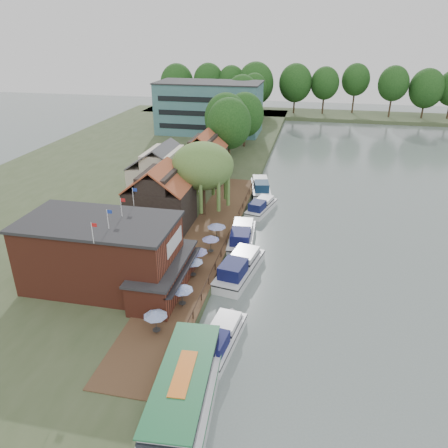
# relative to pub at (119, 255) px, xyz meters

# --- Properties ---
(ground) EXTENTS (260.00, 260.00, 0.00)m
(ground) POSITION_rel_pub_xyz_m (14.00, 1.00, -4.65)
(ground) COLOR slate
(ground) RESTS_ON ground
(land_bank) EXTENTS (50.00, 140.00, 1.00)m
(land_bank) POSITION_rel_pub_xyz_m (-16.00, 36.00, -4.15)
(land_bank) COLOR #384728
(land_bank) RESTS_ON ground
(quay_deck) EXTENTS (6.00, 50.00, 0.10)m
(quay_deck) POSITION_rel_pub_xyz_m (6.00, 11.00, -3.60)
(quay_deck) COLOR #47301E
(quay_deck) RESTS_ON land_bank
(quay_rail) EXTENTS (0.20, 49.00, 1.00)m
(quay_rail) POSITION_rel_pub_xyz_m (8.70, 11.50, -3.15)
(quay_rail) COLOR black
(quay_rail) RESTS_ON land_bank
(pub) EXTENTS (20.00, 11.00, 7.30)m
(pub) POSITION_rel_pub_xyz_m (0.00, 0.00, 0.00)
(pub) COLOR maroon
(pub) RESTS_ON land_bank
(hotel_block) EXTENTS (25.40, 12.40, 12.30)m
(hotel_block) POSITION_rel_pub_xyz_m (-8.00, 71.00, 2.50)
(hotel_block) COLOR #38666B
(hotel_block) RESTS_ON land_bank
(cottage_a) EXTENTS (8.60, 7.60, 8.50)m
(cottage_a) POSITION_rel_pub_xyz_m (-1.00, 15.00, 0.60)
(cottage_a) COLOR black
(cottage_a) RESTS_ON land_bank
(cottage_b) EXTENTS (9.60, 8.60, 8.50)m
(cottage_b) POSITION_rel_pub_xyz_m (-4.00, 25.00, 0.60)
(cottage_b) COLOR beige
(cottage_b) RESTS_ON land_bank
(cottage_c) EXTENTS (7.60, 7.60, 8.50)m
(cottage_c) POSITION_rel_pub_xyz_m (0.00, 34.00, 0.60)
(cottage_c) COLOR black
(cottage_c) RESTS_ON land_bank
(willow) EXTENTS (8.60, 8.60, 10.43)m
(willow) POSITION_rel_pub_xyz_m (3.50, 20.00, 1.56)
(willow) COLOR #476B2D
(willow) RESTS_ON land_bank
(umbrella_0) EXTENTS (2.13, 2.13, 2.38)m
(umbrella_0) POSITION_rel_pub_xyz_m (6.14, -6.67, -2.36)
(umbrella_0) COLOR navy
(umbrella_0) RESTS_ON quay_deck
(umbrella_1) EXTENTS (2.20, 2.20, 2.38)m
(umbrella_1) POSITION_rel_pub_xyz_m (7.18, -2.34, -2.36)
(umbrella_1) COLOR #1C3E9A
(umbrella_1) RESTS_ON quay_deck
(umbrella_2) EXTENTS (2.05, 2.05, 2.38)m
(umbrella_2) POSITION_rel_pub_xyz_m (5.77, -0.89, -2.36)
(umbrella_2) COLOR navy
(umbrella_2) RESTS_ON quay_deck
(umbrella_3) EXTENTS (2.24, 2.24, 2.38)m
(umbrella_3) POSITION_rel_pub_xyz_m (6.74, 2.99, -2.36)
(umbrella_3) COLOR navy
(umbrella_3) RESTS_ON quay_deck
(umbrella_4) EXTENTS (2.44, 2.44, 2.38)m
(umbrella_4) POSITION_rel_pub_xyz_m (6.58, 5.24, -2.36)
(umbrella_4) COLOR #1B1D94
(umbrella_4) RESTS_ON quay_deck
(umbrella_5) EXTENTS (2.08, 2.08, 2.38)m
(umbrella_5) POSITION_rel_pub_xyz_m (7.34, 8.57, -2.36)
(umbrella_5) COLOR #1B1E95
(umbrella_5) RESTS_ON quay_deck
(umbrella_6) EXTENTS (2.34, 2.34, 2.38)m
(umbrella_6) POSITION_rel_pub_xyz_m (7.25, 12.07, -2.36)
(umbrella_6) COLOR navy
(umbrella_6) RESTS_ON quay_deck
(cruiser_0) EXTENTS (4.05, 9.49, 2.20)m
(cruiser_0) POSITION_rel_pub_xyz_m (11.69, -5.84, -3.55)
(cruiser_0) COLOR white
(cruiser_0) RESTS_ON ground
(cruiser_1) EXTENTS (5.26, 11.21, 2.65)m
(cruiser_1) POSITION_rel_pub_xyz_m (11.21, 6.20, -3.33)
(cruiser_1) COLOR silver
(cruiser_1) RESTS_ON ground
(cruiser_2) EXTENTS (4.17, 10.68, 2.56)m
(cruiser_2) POSITION_rel_pub_xyz_m (10.08, 14.19, -3.37)
(cruiser_2) COLOR silver
(cruiser_2) RESTS_ON ground
(cruiser_3) EXTENTS (4.94, 9.32, 2.11)m
(cruiser_3) POSITION_rel_pub_xyz_m (11.18, 25.05, -3.59)
(cruiser_3) COLOR white
(cruiser_3) RESTS_ON ground
(cruiser_4) EXTENTS (5.23, 10.63, 2.48)m
(cruiser_4) POSITION_rel_pub_xyz_m (10.01, 33.20, -3.41)
(cruiser_4) COLOR silver
(cruiser_4) RESTS_ON ground
(tour_boat) EXTENTS (5.50, 15.84, 3.40)m
(tour_boat) POSITION_rel_pub_xyz_m (10.63, -13.83, -2.95)
(tour_boat) COLOR silver
(tour_boat) RESTS_ON ground
(swan) EXTENTS (0.44, 0.44, 0.44)m
(swan) POSITION_rel_pub_xyz_m (10.67, -9.71, -4.43)
(swan) COLOR white
(swan) RESTS_ON ground
(bank_tree_0) EXTENTS (7.98, 7.98, 13.18)m
(bank_tree_0) POSITION_rel_pub_xyz_m (2.90, 41.50, 2.94)
(bank_tree_0) COLOR #143811
(bank_tree_0) RESTS_ON land_bank
(bank_tree_1) EXTENTS (8.72, 8.72, 12.51)m
(bank_tree_1) POSITION_rel_pub_xyz_m (0.14, 52.04, 2.61)
(bank_tree_1) COLOR #143811
(bank_tree_1) RESTS_ON land_bank
(bank_tree_2) EXTENTS (8.33, 8.33, 11.74)m
(bank_tree_2) POSITION_rel_pub_xyz_m (2.82, 59.10, 2.22)
(bank_tree_2) COLOR #143811
(bank_tree_2) RESTS_ON land_bank
(bank_tree_3) EXTENTS (8.19, 8.19, 13.48)m
(bank_tree_3) POSITION_rel_pub_xyz_m (-0.95, 77.56, 3.09)
(bank_tree_3) COLOR #143811
(bank_tree_3) RESTS_ON land_bank
(bank_tree_4) EXTENTS (7.89, 7.89, 11.38)m
(bank_tree_4) POSITION_rel_pub_xyz_m (-0.32, 86.12, 2.04)
(bank_tree_4) COLOR #143811
(bank_tree_4) RESTS_ON land_bank
(bank_tree_5) EXTENTS (6.90, 6.90, 12.43)m
(bank_tree_5) POSITION_rel_pub_xyz_m (-0.06, 93.00, 2.56)
(bank_tree_5) COLOR #143811
(bank_tree_5) RESTS_ON land_bank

